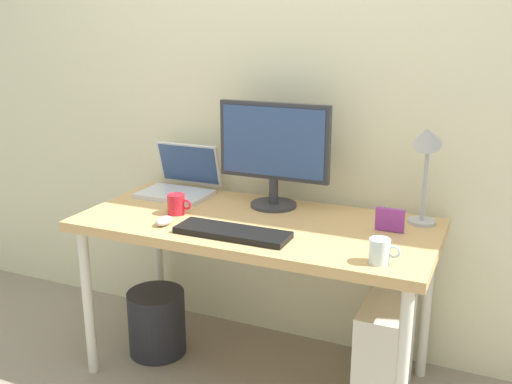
% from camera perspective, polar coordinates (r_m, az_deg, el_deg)
% --- Properties ---
extents(ground_plane, '(6.00, 6.00, 0.00)m').
position_cam_1_polar(ground_plane, '(2.70, 0.00, -17.05)').
color(ground_plane, gray).
extents(back_wall, '(4.40, 0.04, 2.60)m').
position_cam_1_polar(back_wall, '(2.63, 3.54, 12.25)').
color(back_wall, beige).
rests_on(back_wall, ground_plane).
extents(desk, '(1.44, 0.67, 0.70)m').
position_cam_1_polar(desk, '(2.41, 0.00, -4.15)').
color(desk, tan).
rests_on(desk, ground_plane).
extents(monitor, '(0.49, 0.20, 0.45)m').
position_cam_1_polar(monitor, '(2.50, 1.73, 4.19)').
color(monitor, '#333338').
rests_on(monitor, desk).
extents(laptop, '(0.32, 0.28, 0.22)m').
position_cam_1_polar(laptop, '(2.77, -7.27, 1.04)').
color(laptop, silver).
rests_on(laptop, desk).
extents(desk_lamp, '(0.11, 0.16, 0.42)m').
position_cam_1_polar(desk_lamp, '(2.34, 16.17, 3.77)').
color(desk_lamp, '#B2B2B7').
rests_on(desk_lamp, desk).
extents(keyboard, '(0.44, 0.14, 0.02)m').
position_cam_1_polar(keyboard, '(2.22, -2.29, -3.93)').
color(keyboard, black).
rests_on(keyboard, desk).
extents(mouse, '(0.06, 0.09, 0.03)m').
position_cam_1_polar(mouse, '(2.36, -8.89, -2.77)').
color(mouse, '#B2B2B7').
rests_on(mouse, desk).
extents(coffee_mug, '(0.11, 0.07, 0.09)m').
position_cam_1_polar(coffee_mug, '(2.47, -7.69, -1.18)').
color(coffee_mug, red).
rests_on(coffee_mug, desk).
extents(glass_cup, '(0.11, 0.07, 0.09)m').
position_cam_1_polar(glass_cup, '(2.00, 11.91, -5.62)').
color(glass_cup, silver).
rests_on(glass_cup, desk).
extents(photo_frame, '(0.11, 0.02, 0.09)m').
position_cam_1_polar(photo_frame, '(2.30, 12.82, -2.64)').
color(photo_frame, purple).
rests_on(photo_frame, desk).
extents(computer_tower, '(0.18, 0.36, 0.42)m').
position_cam_1_polar(computer_tower, '(2.49, 12.31, -14.82)').
color(computer_tower, silver).
rests_on(computer_tower, ground_plane).
extents(wastebasket, '(0.26, 0.26, 0.30)m').
position_cam_1_polar(wastebasket, '(2.81, -9.57, -12.32)').
color(wastebasket, '#232328').
rests_on(wastebasket, ground_plane).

